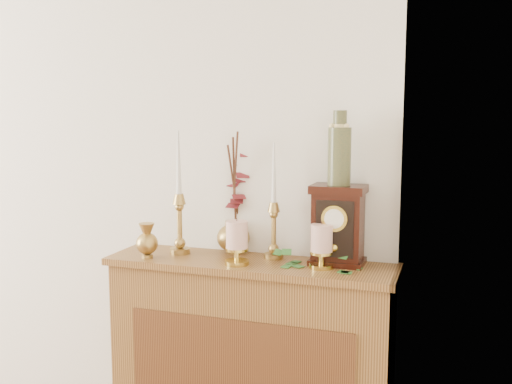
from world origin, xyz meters
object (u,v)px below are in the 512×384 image
(candlestick_left, at_px, (179,214))
(bud_vase, at_px, (147,241))
(mantel_clock, at_px, (338,226))
(ceramic_vase, at_px, (339,152))
(ginger_jar, at_px, (238,198))
(candlestick_center, at_px, (274,221))

(candlestick_left, relative_size, bud_vase, 3.58)
(mantel_clock, xyz_separation_m, ceramic_vase, (0.00, 0.00, 0.30))
(ginger_jar, xyz_separation_m, ceramic_vase, (0.47, -0.08, 0.22))
(candlestick_center, xyz_separation_m, bud_vase, (-0.52, -0.17, -0.09))
(mantel_clock, distance_m, ceramic_vase, 0.30)
(candlestick_center, xyz_separation_m, ceramic_vase, (0.28, -0.01, 0.30))
(mantel_clock, height_order, ceramic_vase, ceramic_vase)
(bud_vase, xyz_separation_m, ginger_jar, (0.32, 0.25, 0.17))
(bud_vase, distance_m, ginger_jar, 0.44)
(candlestick_center, bearing_deg, ceramic_vase, -1.36)
(candlestick_left, distance_m, candlestick_center, 0.43)
(candlestick_left, height_order, candlestick_center, candlestick_left)
(mantel_clock, bearing_deg, candlestick_left, -175.77)
(ceramic_vase, bearing_deg, ginger_jar, 170.30)
(ginger_jar, bearing_deg, candlestick_left, -152.44)
(candlestick_left, bearing_deg, ceramic_vase, 3.24)
(candlestick_left, xyz_separation_m, mantel_clock, (0.70, 0.04, -0.02))
(candlestick_center, relative_size, ginger_jar, 0.92)
(bud_vase, height_order, ginger_jar, ginger_jar)
(candlestick_left, bearing_deg, ginger_jar, 27.56)
(ginger_jar, bearing_deg, candlestick_center, -21.05)
(candlestick_left, xyz_separation_m, ginger_jar, (0.23, 0.12, 0.07))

